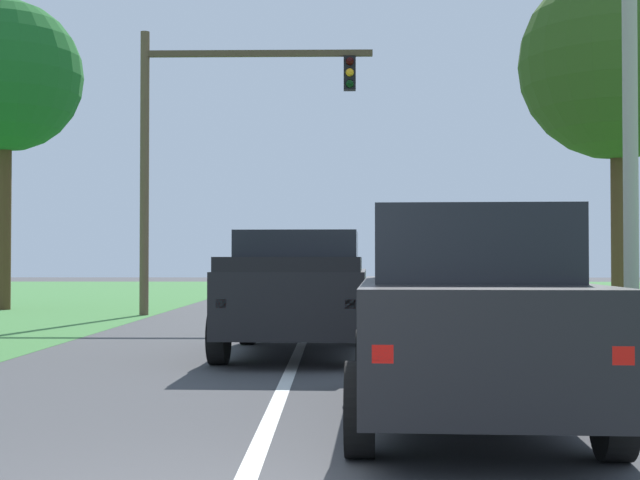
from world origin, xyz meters
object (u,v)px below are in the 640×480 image
pickup_truck_lead (299,291)px  extra_tree_1 (6,77)px  red_suv_near (465,311)px  oak_tree_right (617,63)px  utility_pole_right (630,72)px  traffic_light (202,131)px  keep_moving_sign (554,252)px

pickup_truck_lead → extra_tree_1: (-9.27, 12.47, 5.95)m
red_suv_near → oak_tree_right: (6.01, 14.75, 5.51)m
oak_tree_right → pickup_truck_lead: bearing=-130.8°
red_suv_near → utility_pole_right: (4.35, 8.67, 4.01)m
pickup_truck_lead → traffic_light: size_ratio=0.66×
red_suv_near → keep_moving_sign: bearing=72.3°
red_suv_near → pickup_truck_lead: red_suv_near is taller
red_suv_near → keep_moving_sign: keep_moving_sign is taller
keep_moving_sign → extra_tree_1: extra_tree_1 is taller
traffic_light → utility_pole_right: (9.12, -7.00, 0.08)m
red_suv_near → oak_tree_right: bearing=67.8°
red_suv_near → extra_tree_1: bearing=121.2°
red_suv_near → traffic_light: 16.84m
pickup_truck_lead → traffic_light: traffic_light is taller
oak_tree_right → utility_pole_right: utility_pole_right is taller
keep_moving_sign → utility_pole_right: 3.94m
red_suv_near → pickup_truck_lead: (-1.76, 5.76, -0.02)m
keep_moving_sign → utility_pole_right: (1.03, -1.75, 3.37)m
utility_pole_right → keep_moving_sign: bearing=120.3°
red_suv_near → keep_moving_sign: 10.96m
oak_tree_right → extra_tree_1: extra_tree_1 is taller
traffic_light → utility_pole_right: 11.49m
utility_pole_right → extra_tree_1: (-15.38, 9.56, 1.92)m
traffic_light → utility_pole_right: size_ratio=0.76×
oak_tree_right → extra_tree_1: bearing=168.5°
traffic_light → extra_tree_1: extra_tree_1 is taller
keep_moving_sign → extra_tree_1: (-14.35, 7.81, 5.30)m
red_suv_near → utility_pole_right: size_ratio=0.49×
pickup_truck_lead → traffic_light: bearing=106.9°
pickup_truck_lead → keep_moving_sign: (5.08, 4.66, 0.66)m
oak_tree_right → utility_pole_right: 6.48m
keep_moving_sign → oak_tree_right: 7.05m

